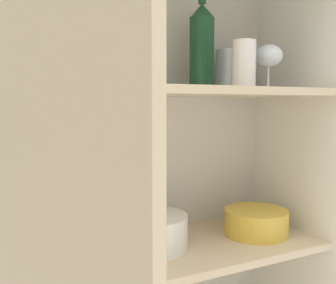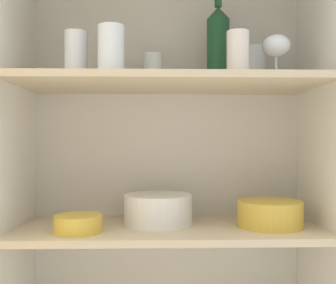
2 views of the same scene
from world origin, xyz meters
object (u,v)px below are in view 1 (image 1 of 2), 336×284
(serving_bowl_small, at_px, (80,268))
(mixing_bowl_large, at_px, (256,221))
(plate_stack_white, at_px, (150,231))
(wine_bottle, at_px, (202,46))

(serving_bowl_small, bearing_deg, mixing_bowl_large, 6.53)
(mixing_bowl_large, bearing_deg, plate_stack_white, 172.10)
(wine_bottle, relative_size, mixing_bowl_large, 1.51)
(plate_stack_white, bearing_deg, mixing_bowl_large, -7.90)
(wine_bottle, bearing_deg, plate_stack_white, -165.84)
(mixing_bowl_large, height_order, serving_bowl_small, mixing_bowl_large)
(wine_bottle, xyz_separation_m, plate_stack_white, (-0.19, -0.05, -0.51))
(plate_stack_white, xyz_separation_m, serving_bowl_small, (-0.22, -0.11, -0.02))
(wine_bottle, relative_size, plate_stack_white, 1.39)
(wine_bottle, height_order, serving_bowl_small, wine_bottle)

